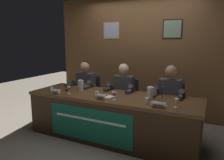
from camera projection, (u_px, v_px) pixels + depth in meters
ground_plane at (112, 137)px, 3.54m from camera, size 12.00×12.00×0.00m
wall_back_panelled at (140, 56)px, 4.56m from camera, size 4.03×0.14×2.60m
conference_table at (109, 110)px, 3.36m from camera, size 2.83×0.89×0.74m
chair_left at (89, 98)px, 4.38m from camera, size 0.44×0.44×0.90m
panelist_left at (84, 87)px, 4.16m from camera, size 0.51×0.48×1.22m
nameplate_left at (56, 92)px, 3.46m from camera, size 0.16×0.06×0.08m
juice_glass_left at (69, 89)px, 3.48m from camera, size 0.06×0.06×0.12m
water_cup_left at (52, 90)px, 3.62m from camera, size 0.06×0.06×0.08m
microphone_left at (68, 86)px, 3.73m from camera, size 0.06×0.17×0.22m
chair_center at (126, 103)px, 4.02m from camera, size 0.44×0.44×0.90m
panelist_center at (122, 91)px, 3.79m from camera, size 0.51×0.48×1.22m
nameplate_center at (101, 97)px, 3.13m from camera, size 0.15×0.06×0.08m
juice_glass_center at (114, 94)px, 3.10m from camera, size 0.06×0.06×0.12m
water_cup_center at (97, 94)px, 3.28m from camera, size 0.06×0.06×0.08m
microphone_center at (107, 91)px, 3.34m from camera, size 0.06×0.17×0.22m
chair_right at (170, 109)px, 3.65m from camera, size 0.44×0.44×0.90m
panelist_right at (169, 96)px, 3.43m from camera, size 0.51×0.48×1.22m
nameplate_right at (159, 105)px, 2.74m from camera, size 0.20×0.06×0.08m
juice_glass_right at (177, 101)px, 2.74m from camera, size 0.06×0.06×0.12m
water_cup_right at (147, 101)px, 2.92m from camera, size 0.06×0.06×0.08m
microphone_right at (161, 97)px, 2.99m from camera, size 0.06×0.17×0.22m
water_pitcher_left_side at (81, 85)px, 3.69m from camera, size 0.15×0.10×0.21m
water_pitcher_right_side at (150, 93)px, 3.14m from camera, size 0.15×0.10×0.21m
document_stack_center at (107, 96)px, 3.29m from camera, size 0.24×0.19×0.01m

